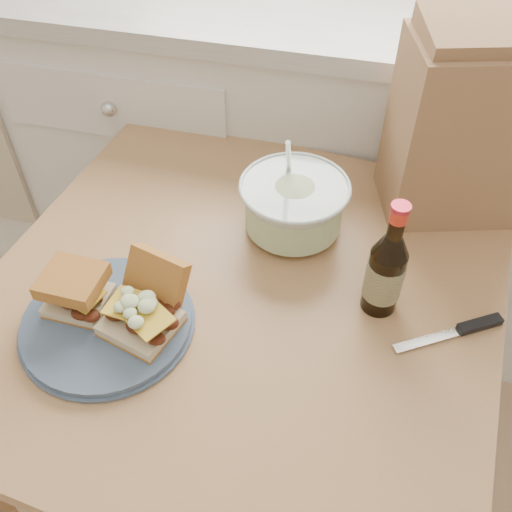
% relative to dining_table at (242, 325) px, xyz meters
% --- Properties ---
extents(cabinet_run, '(2.50, 0.64, 0.94)m').
position_rel_dining_table_xyz_m(cabinet_run, '(0.08, 0.73, -0.14)').
color(cabinet_run, white).
rests_on(cabinet_run, ground).
extents(dining_table, '(0.94, 0.94, 0.71)m').
position_rel_dining_table_xyz_m(dining_table, '(0.00, 0.00, 0.00)').
color(dining_table, '#A87C4F').
rests_on(dining_table, ground).
extents(plate, '(0.27, 0.27, 0.02)m').
position_rel_dining_table_xyz_m(plate, '(-0.19, -0.13, 0.11)').
color(plate, '#465871').
rests_on(plate, dining_table).
extents(sandwich_left, '(0.10, 0.09, 0.07)m').
position_rel_dining_table_xyz_m(sandwich_left, '(-0.24, -0.11, 0.16)').
color(sandwich_left, beige).
rests_on(sandwich_left, plate).
extents(sandwich_right, '(0.13, 0.17, 0.09)m').
position_rel_dining_table_xyz_m(sandwich_right, '(-0.12, -0.11, 0.15)').
color(sandwich_right, beige).
rests_on(sandwich_right, plate).
extents(coleslaw_bowl, '(0.20, 0.20, 0.20)m').
position_rel_dining_table_xyz_m(coleslaw_bowl, '(0.05, 0.17, 0.16)').
color(coleslaw_bowl, silver).
rests_on(coleslaw_bowl, dining_table).
extents(beer_bottle, '(0.06, 0.06, 0.22)m').
position_rel_dining_table_xyz_m(beer_bottle, '(0.23, 0.02, 0.19)').
color(beer_bottle, black).
rests_on(beer_bottle, dining_table).
extents(knife, '(0.17, 0.11, 0.01)m').
position_rel_dining_table_xyz_m(knife, '(0.37, 0.00, 0.11)').
color(knife, silver).
rests_on(knife, dining_table).
extents(paper_bag, '(0.29, 0.23, 0.33)m').
position_rel_dining_table_xyz_m(paper_bag, '(0.33, 0.32, 0.27)').
color(paper_bag, '#9F6F4D').
rests_on(paper_bag, dining_table).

